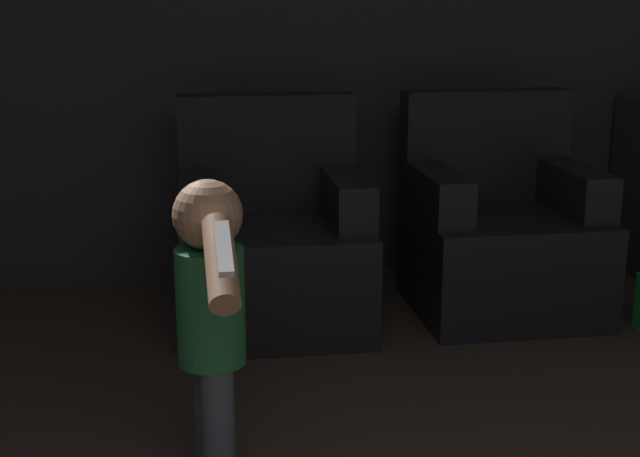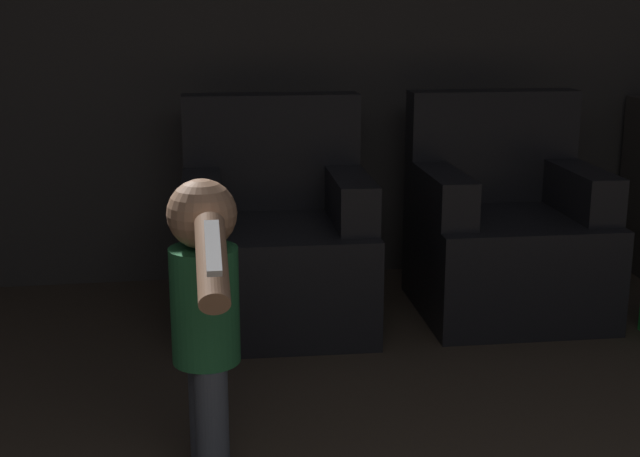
% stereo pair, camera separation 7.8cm
% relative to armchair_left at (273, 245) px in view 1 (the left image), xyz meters
% --- Properties ---
extents(wall_back, '(8.40, 0.05, 2.60)m').
position_rel_armchair_left_xyz_m(wall_back, '(0.08, 0.68, 0.96)').
color(wall_back, '#33302D').
rests_on(wall_back, ground_plane).
extents(armchair_left, '(0.81, 0.79, 0.96)m').
position_rel_armchair_left_xyz_m(armchair_left, '(0.00, 0.00, 0.00)').
color(armchair_left, black).
rests_on(armchair_left, ground_plane).
extents(armchair_right, '(0.80, 0.78, 0.96)m').
position_rel_armchair_left_xyz_m(armchair_right, '(1.03, 0.00, 0.00)').
color(armchair_right, black).
rests_on(armchair_right, ground_plane).
extents(person_toddler, '(0.20, 0.61, 0.89)m').
position_rel_armchair_left_xyz_m(person_toddler, '(-0.33, -1.28, 0.18)').
color(person_toddler, '#474C56').
rests_on(person_toddler, ground_plane).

